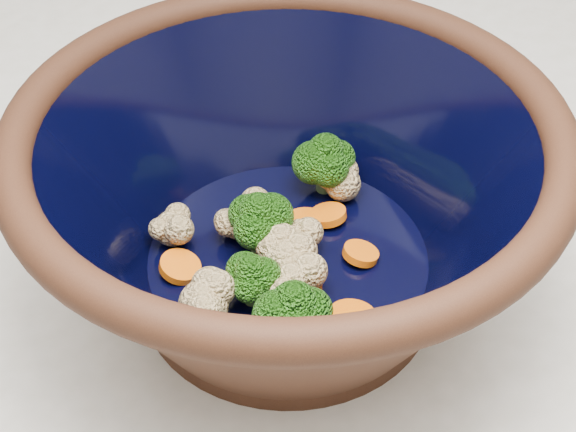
# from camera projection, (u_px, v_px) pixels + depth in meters

# --- Properties ---
(mixing_bowl) EXTENTS (0.38, 0.38, 0.16)m
(mixing_bowl) POSITION_uv_depth(u_px,v_px,m) (288.00, 199.00, 0.55)
(mixing_bowl) COLOR black
(mixing_bowl) RESTS_ON counter
(vegetable_pile) EXTENTS (0.16, 0.19, 0.06)m
(vegetable_pile) POSITION_uv_depth(u_px,v_px,m) (279.00, 244.00, 0.56)
(vegetable_pile) COLOR #608442
(vegetable_pile) RESTS_ON mixing_bowl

